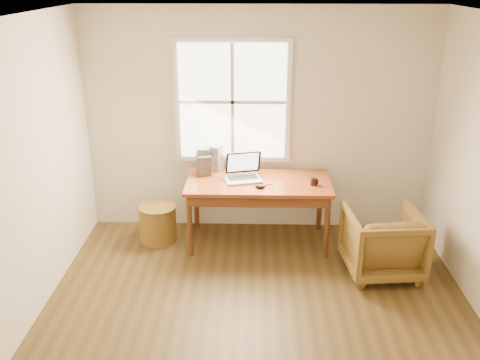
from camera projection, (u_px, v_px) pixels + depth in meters
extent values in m
cube|color=#4F3A1B|center=(258.00, 342.00, 4.53)|extent=(4.00, 4.50, 0.02)
cube|color=white|center=(263.00, 21.00, 3.58)|extent=(4.00, 4.50, 0.02)
cube|color=beige|center=(259.00, 122.00, 6.16)|extent=(4.00, 0.02, 2.60)
cube|color=silver|center=(233.00, 101.00, 6.04)|extent=(1.32, 0.05, 1.42)
cube|color=white|center=(232.00, 102.00, 6.01)|extent=(1.20, 0.02, 1.30)
cube|color=silver|center=(232.00, 102.00, 6.00)|extent=(0.04, 0.02, 1.30)
cube|color=silver|center=(232.00, 102.00, 6.00)|extent=(1.20, 0.02, 0.04)
cube|color=brown|center=(258.00, 183.00, 5.94)|extent=(1.60, 0.80, 0.04)
imported|color=brown|center=(383.00, 242.00, 5.45)|extent=(0.80, 0.82, 0.69)
cylinder|color=brown|center=(158.00, 223.00, 6.16)|extent=(0.45, 0.45, 0.42)
ellipsoid|color=black|center=(260.00, 186.00, 5.73)|extent=(0.13, 0.10, 0.04)
cylinder|color=black|center=(314.00, 182.00, 5.80)|extent=(0.08, 0.08, 0.08)
cube|color=#ADB0B8|center=(215.00, 158.00, 6.21)|extent=(0.19, 0.18, 0.30)
cube|color=#232327|center=(204.00, 165.00, 6.07)|extent=(0.18, 0.17, 0.23)
cube|color=gray|center=(203.00, 161.00, 6.11)|extent=(0.16, 0.14, 0.30)
cube|color=silver|center=(216.00, 162.00, 6.24)|extent=(0.19, 0.18, 0.20)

